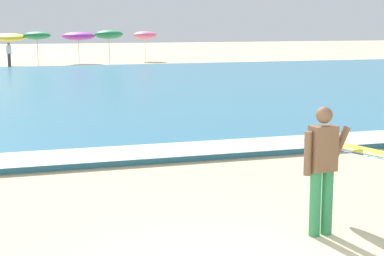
{
  "coord_description": "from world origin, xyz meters",
  "views": [
    {
      "loc": [
        -2.55,
        -6.12,
        2.8
      ],
      "look_at": [
        0.53,
        3.51,
        1.1
      ],
      "focal_mm": 58.7,
      "sensor_mm": 36.0,
      "label": 1
    }
  ],
  "objects_px": {
    "beach_umbrella_8": "(145,35)",
    "beachgoer_near_row_left": "(9,54)",
    "beach_umbrella_5": "(37,36)",
    "beach_umbrella_4": "(9,37)",
    "beach_umbrella_6": "(78,36)",
    "beach_umbrella_7": "(109,35)",
    "surfer_with_board": "(339,158)"
  },
  "relations": [
    {
      "from": "beach_umbrella_7",
      "to": "beach_umbrella_8",
      "type": "bearing_deg",
      "value": 36.96
    },
    {
      "from": "beach_umbrella_4",
      "to": "beach_umbrella_7",
      "type": "xyz_separation_m",
      "value": [
        6.57,
        -0.16,
        0.15
      ]
    },
    {
      "from": "beach_umbrella_4",
      "to": "beach_umbrella_8",
      "type": "relative_size",
      "value": 1.01
    },
    {
      "from": "beach_umbrella_6",
      "to": "beachgoer_near_row_left",
      "type": "bearing_deg",
      "value": -152.69
    },
    {
      "from": "beach_umbrella_6",
      "to": "beach_umbrella_8",
      "type": "height_order",
      "value": "beach_umbrella_8"
    },
    {
      "from": "beach_umbrella_4",
      "to": "beachgoer_near_row_left",
      "type": "relative_size",
      "value": 1.4
    },
    {
      "from": "surfer_with_board",
      "to": "beachgoer_near_row_left",
      "type": "xyz_separation_m",
      "value": [
        -3.23,
        34.54,
        -0.19
      ]
    },
    {
      "from": "surfer_with_board",
      "to": "beach_umbrella_7",
      "type": "xyz_separation_m",
      "value": [
        3.46,
        35.95,
        0.96
      ]
    },
    {
      "from": "surfer_with_board",
      "to": "beach_umbrella_5",
      "type": "xyz_separation_m",
      "value": [
        -1.37,
        35.58,
        0.92
      ]
    },
    {
      "from": "surfer_with_board",
      "to": "beach_umbrella_5",
      "type": "distance_m",
      "value": 35.62
    },
    {
      "from": "beach_umbrella_6",
      "to": "beach_umbrella_8",
      "type": "xyz_separation_m",
      "value": [
        5.03,
        1.29,
        -0.01
      ]
    },
    {
      "from": "beach_umbrella_5",
      "to": "beachgoer_near_row_left",
      "type": "relative_size",
      "value": 1.44
    },
    {
      "from": "beach_umbrella_7",
      "to": "beachgoer_near_row_left",
      "type": "bearing_deg",
      "value": -168.03
    },
    {
      "from": "beach_umbrella_4",
      "to": "beach_umbrella_5",
      "type": "distance_m",
      "value": 1.82
    },
    {
      "from": "beach_umbrella_5",
      "to": "beach_umbrella_4",
      "type": "bearing_deg",
      "value": 162.89
    },
    {
      "from": "beach_umbrella_5",
      "to": "beach_umbrella_6",
      "type": "relative_size",
      "value": 0.99
    },
    {
      "from": "beach_umbrella_5",
      "to": "surfer_with_board",
      "type": "bearing_deg",
      "value": -87.79
    },
    {
      "from": "beachgoer_near_row_left",
      "to": "beach_umbrella_5",
      "type": "bearing_deg",
      "value": 29.32
    },
    {
      "from": "beach_umbrella_5",
      "to": "beach_umbrella_7",
      "type": "xyz_separation_m",
      "value": [
        4.83,
        0.37,
        0.04
      ]
    },
    {
      "from": "beach_umbrella_7",
      "to": "beach_umbrella_8",
      "type": "height_order",
      "value": "beach_umbrella_7"
    },
    {
      "from": "beach_umbrella_4",
      "to": "beachgoer_near_row_left",
      "type": "distance_m",
      "value": 1.87
    },
    {
      "from": "surfer_with_board",
      "to": "beach_umbrella_6",
      "type": "xyz_separation_m",
      "value": [
        1.52,
        36.98,
        0.85
      ]
    },
    {
      "from": "beach_umbrella_5",
      "to": "beach_umbrella_7",
      "type": "height_order",
      "value": "beach_umbrella_7"
    },
    {
      "from": "beach_umbrella_8",
      "to": "beachgoer_near_row_left",
      "type": "relative_size",
      "value": 1.38
    },
    {
      "from": "surfer_with_board",
      "to": "beachgoer_near_row_left",
      "type": "relative_size",
      "value": 1.62
    },
    {
      "from": "surfer_with_board",
      "to": "beach_umbrella_7",
      "type": "relative_size",
      "value": 1.09
    },
    {
      "from": "surfer_with_board",
      "to": "beach_umbrella_7",
      "type": "distance_m",
      "value": 36.13
    },
    {
      "from": "surfer_with_board",
      "to": "beachgoer_near_row_left",
      "type": "height_order",
      "value": "surfer_with_board"
    },
    {
      "from": "beach_umbrella_8",
      "to": "beach_umbrella_4",
      "type": "bearing_deg",
      "value": -167.37
    },
    {
      "from": "beach_umbrella_8",
      "to": "beachgoer_near_row_left",
      "type": "xyz_separation_m",
      "value": [
        -9.78,
        -3.74,
        -1.03
      ]
    },
    {
      "from": "beach_umbrella_6",
      "to": "beachgoer_near_row_left",
      "type": "xyz_separation_m",
      "value": [
        -4.74,
        -2.45,
        -1.04
      ]
    },
    {
      "from": "beach_umbrella_4",
      "to": "beach_umbrella_5",
      "type": "bearing_deg",
      "value": -17.11
    }
  ]
}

